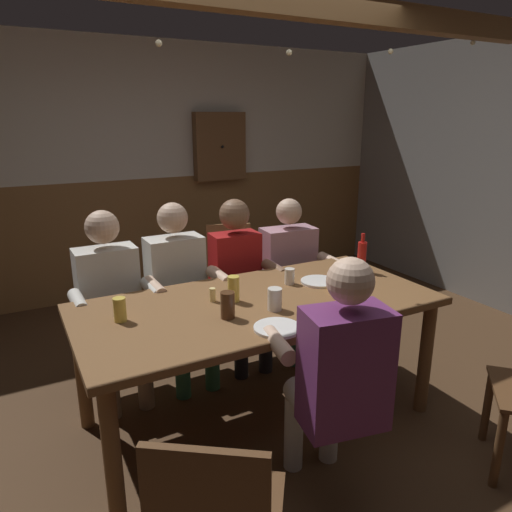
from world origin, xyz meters
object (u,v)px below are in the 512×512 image
at_px(person_1, 179,285).
at_px(plate_0, 319,281).
at_px(person_4, 338,372).
at_px(person_3, 292,269).
at_px(pint_glass_0, 228,305).
at_px(pint_glass_5, 290,276).
at_px(person_0, 111,297).
at_px(table_candle, 212,295).
at_px(pint_glass_3, 275,299).
at_px(pint_glass_1, 234,289).
at_px(chair_empty_near_left, 230,271).
at_px(plate_1, 277,328).
at_px(pint_glass_2, 120,310).
at_px(pint_glass_4, 337,280).
at_px(wall_dart_cabinet, 220,146).
at_px(bottle_0, 348,290).
at_px(dining_table, 259,316).
at_px(bottle_1, 362,256).
at_px(person_2, 239,275).

height_order(person_1, plate_0, person_1).
relative_size(person_4, plate_0, 5.38).
bearing_deg(person_3, pint_glass_0, 46.13).
bearing_deg(pint_glass_5, person_0, 151.19).
height_order(table_candle, pint_glass_3, pint_glass_3).
bearing_deg(person_3, plate_0, 76.54).
height_order(pint_glass_0, pint_glass_1, pint_glass_1).
xyz_separation_m(chair_empty_near_left, plate_1, (-0.57, -1.77, 0.31)).
bearing_deg(pint_glass_2, pint_glass_0, -23.85).
distance_m(pint_glass_4, wall_dart_cabinet, 2.67).
bearing_deg(plate_1, person_4, -72.96).
relative_size(chair_empty_near_left, plate_1, 3.66).
relative_size(pint_glass_1, pint_glass_5, 1.50).
bearing_deg(wall_dart_cabinet, person_0, -131.82).
bearing_deg(pint_glass_4, plate_1, -154.09).
height_order(person_4, pint_glass_0, person_4).
height_order(person_4, pint_glass_5, person_4).
bearing_deg(pint_glass_2, plate_0, -0.01).
bearing_deg(bottle_0, person_1, 123.27).
xyz_separation_m(pint_glass_2, pint_glass_4, (1.25, -0.19, 0.01)).
distance_m(pint_glass_1, wall_dart_cabinet, 2.68).
bearing_deg(wall_dart_cabinet, dining_table, -109.38).
bearing_deg(pint_glass_2, chair_empty_near_left, 46.40).
bearing_deg(pint_glass_1, chair_empty_near_left, 65.71).
bearing_deg(person_0, plate_1, 117.43).
distance_m(person_4, pint_glass_3, 0.60).
bearing_deg(chair_empty_near_left, person_3, 126.59).
relative_size(dining_table, pint_glass_1, 13.60).
bearing_deg(pint_glass_5, chair_empty_near_left, 82.62).
height_order(bottle_1, pint_glass_5, bottle_1).
height_order(person_4, table_candle, person_4).
height_order(dining_table, table_candle, table_candle).
bearing_deg(person_4, chair_empty_near_left, 88.38).
height_order(plate_1, pint_glass_5, pint_glass_5).
bearing_deg(chair_empty_near_left, dining_table, 90.00).
bearing_deg(pint_glass_4, wall_dart_cabinet, 81.54).
bearing_deg(pint_glass_5, dining_table, -152.21).
distance_m(person_0, pint_glass_4, 1.45).
xyz_separation_m(person_0, bottle_1, (1.57, -0.58, 0.21)).
distance_m(table_candle, pint_glass_5, 0.55).
bearing_deg(chair_empty_near_left, person_4, 96.48).
bearing_deg(person_1, plate_1, 96.16).
bearing_deg(plate_1, person_1, 96.95).
distance_m(person_4, pint_glass_2, 1.15).
xyz_separation_m(person_3, pint_glass_3, (-0.67, -0.87, 0.18)).
relative_size(pint_glass_4, pint_glass_5, 1.48).
height_order(person_0, pint_glass_4, person_0).
relative_size(dining_table, person_1, 1.66).
height_order(person_2, pint_glass_0, person_2).
relative_size(dining_table, pint_glass_0, 14.29).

